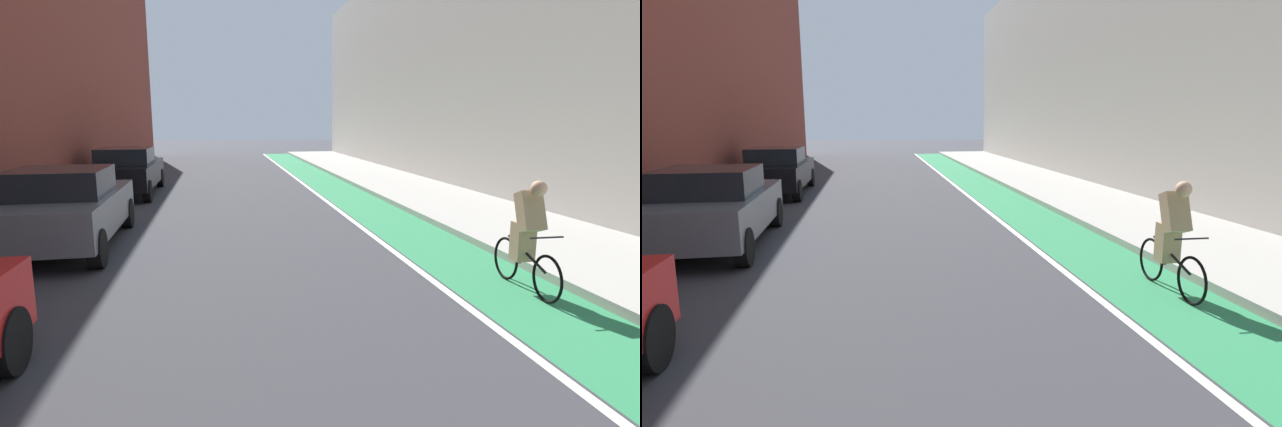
{
  "view_description": "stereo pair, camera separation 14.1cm",
  "coord_description": "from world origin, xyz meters",
  "views": [
    {
      "loc": [
        -0.45,
        6.67,
        2.43
      ],
      "look_at": [
        0.79,
        12.85,
        1.25
      ],
      "focal_mm": 28.53,
      "sensor_mm": 36.0,
      "label": 1
    },
    {
      "loc": [
        -0.31,
        6.64,
        2.43
      ],
      "look_at": [
        0.79,
        12.85,
        1.25
      ],
      "focal_mm": 28.53,
      "sensor_mm": 36.0,
      "label": 2
    }
  ],
  "objects": [
    {
      "name": "parked_sedan_gray",
      "position": [
        -3.35,
        16.91,
        0.79
      ],
      "size": [
        2.02,
        4.43,
        1.53
      ],
      "color": "#595B60",
      "rests_on": "ground"
    },
    {
      "name": "bike_lane_paint",
      "position": [
        3.6,
        20.38,
        0.0
      ],
      "size": [
        1.6,
        44.77,
        0.0
      ],
      "primitive_type": "cube",
      "color": "#2D8451",
      "rests_on": "ground"
    },
    {
      "name": "cyclist_trailing",
      "position": [
        3.81,
        12.98,
        0.81
      ],
      "size": [
        0.48,
        1.71,
        1.61
      ],
      "color": "black",
      "rests_on": "ground"
    },
    {
      "name": "lane_divider_stripe",
      "position": [
        2.7,
        20.38,
        0.0
      ],
      "size": [
        0.12,
        44.77,
        0.0
      ],
      "primitive_type": "cube",
      "color": "white",
      "rests_on": "ground"
    },
    {
      "name": "ground_plane",
      "position": [
        0.0,
        18.38,
        0.0
      ],
      "size": [
        98.48,
        98.48,
        0.0
      ],
      "primitive_type": "plane",
      "color": "#38383D"
    },
    {
      "name": "sidewalk_right",
      "position": [
        6.02,
        20.38,
        0.07
      ],
      "size": [
        3.25,
        44.77,
        0.14
      ],
      "primitive_type": "cube",
      "color": "#A8A59E",
      "rests_on": "ground"
    },
    {
      "name": "building_facade_right",
      "position": [
        8.85,
        22.38,
        4.74
      ],
      "size": [
        2.4,
        40.77,
        9.48
      ],
      "primitive_type": "cube",
      "color": "#B2ADA3",
      "rests_on": "ground"
    },
    {
      "name": "parked_sedan_black",
      "position": [
        -3.35,
        23.97,
        0.79
      ],
      "size": [
        1.85,
        4.69,
        1.53
      ],
      "color": "black",
      "rests_on": "ground"
    }
  ]
}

